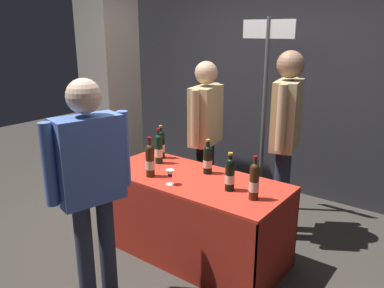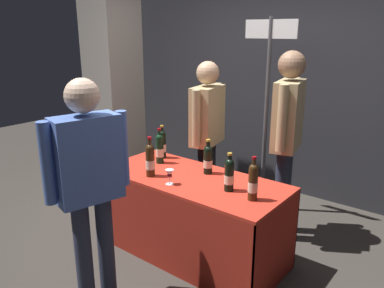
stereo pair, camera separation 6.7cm
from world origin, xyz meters
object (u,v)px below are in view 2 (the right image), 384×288
(taster_foreground_right, at_px, (89,176))
(vendor_presenter, at_px, (287,128))
(wine_glass_near_vendor, at_px, (170,174))
(tasting_table, at_px, (192,201))
(display_bottle_0, at_px, (150,160))
(booth_signpost, at_px, (267,94))
(featured_wine_bottle, at_px, (253,181))
(concrete_pillar, at_px, (111,44))

(taster_foreground_right, bearing_deg, vendor_presenter, -5.41)
(wine_glass_near_vendor, relative_size, taster_foreground_right, 0.08)
(tasting_table, height_order, wine_glass_near_vendor, wine_glass_near_vendor)
(wine_glass_near_vendor, bearing_deg, display_bottle_0, 171.72)
(taster_foreground_right, relative_size, booth_signpost, 0.80)
(display_bottle_0, distance_m, vendor_presenter, 1.29)
(wine_glass_near_vendor, bearing_deg, booth_signpost, 85.90)
(featured_wine_bottle, bearing_deg, vendor_presenter, 99.98)
(concrete_pillar, distance_m, booth_signpost, 1.99)
(booth_signpost, bearing_deg, featured_wine_bottle, -65.53)
(display_bottle_0, height_order, taster_foreground_right, taster_foreground_right)
(concrete_pillar, bearing_deg, wine_glass_near_vendor, -28.53)
(tasting_table, bearing_deg, display_bottle_0, -147.29)
(vendor_presenter, xyz_separation_m, taster_foreground_right, (-0.62, -1.75, -0.08))
(tasting_table, distance_m, display_bottle_0, 0.52)
(concrete_pillar, bearing_deg, featured_wine_bottle, -18.17)
(tasting_table, xyz_separation_m, display_bottle_0, (-0.30, -0.20, 0.37))
(featured_wine_bottle, xyz_separation_m, booth_signpost, (-0.58, 1.27, 0.43))
(display_bottle_0, relative_size, taster_foreground_right, 0.21)
(display_bottle_0, bearing_deg, taster_foreground_right, -78.12)
(featured_wine_bottle, height_order, booth_signpost, booth_signpost)
(display_bottle_0, xyz_separation_m, taster_foreground_right, (0.16, -0.75, 0.12))
(concrete_pillar, relative_size, featured_wine_bottle, 10.49)
(taster_foreground_right, height_order, booth_signpost, booth_signpost)
(taster_foreground_right, xyz_separation_m, booth_signpost, (0.20, 2.14, 0.31))
(featured_wine_bottle, bearing_deg, taster_foreground_right, -131.80)
(wine_glass_near_vendor, relative_size, booth_signpost, 0.06)
(concrete_pillar, height_order, display_bottle_0, concrete_pillar)
(concrete_pillar, height_order, taster_foreground_right, concrete_pillar)
(concrete_pillar, height_order, booth_signpost, concrete_pillar)
(concrete_pillar, relative_size, display_bottle_0, 10.12)
(tasting_table, bearing_deg, taster_foreground_right, -98.83)
(vendor_presenter, bearing_deg, tasting_table, -43.57)
(tasting_table, height_order, vendor_presenter, vendor_presenter)
(display_bottle_0, bearing_deg, vendor_presenter, 52.14)
(concrete_pillar, height_order, wine_glass_near_vendor, concrete_pillar)
(concrete_pillar, distance_m, featured_wine_bottle, 2.74)
(wine_glass_near_vendor, xyz_separation_m, booth_signpost, (0.10, 1.43, 0.49))
(featured_wine_bottle, height_order, display_bottle_0, display_bottle_0)
(vendor_presenter, height_order, taster_foreground_right, vendor_presenter)
(taster_foreground_right, bearing_deg, booth_signpost, 8.87)
(taster_foreground_right, bearing_deg, concrete_pillar, 59.24)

